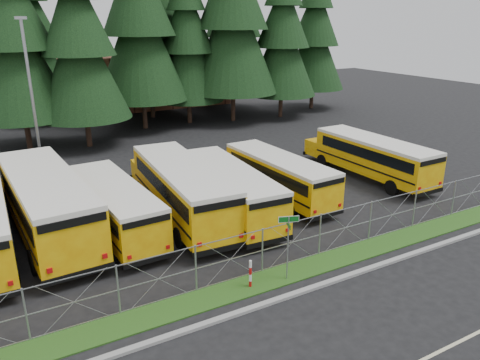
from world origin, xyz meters
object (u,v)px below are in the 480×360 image
object	(u,v)px
bus_3	(113,207)
bus_6	(276,177)
bus_4	(180,191)
bus_2	(46,204)
bus_east	(370,158)
street_sign	(288,234)
bus_5	(227,191)
striped_bollard	(250,274)
light_standard	(31,92)

from	to	relation	value
bus_3	bus_6	bearing A→B (deg)	-2.77
bus_3	bus_4	size ratio (longest dim) A/B	0.86
bus_3	bus_4	xyz separation A→B (m)	(3.53, -0.01, 0.21)
bus_2	bus_east	xyz separation A→B (m)	(19.74, -1.31, -0.25)
bus_4	street_sign	distance (m)	8.04
bus_5	bus_east	bearing A→B (deg)	7.80
bus_2	street_sign	distance (m)	11.97
bus_2	striped_bollard	world-z (taller)	bus_2
bus_3	street_sign	distance (m)	9.31
bus_3	light_standard	bearing A→B (deg)	95.74
bus_4	bus_east	bearing A→B (deg)	3.20
bus_5	street_sign	distance (m)	7.17
striped_bollard	light_standard	bearing A→B (deg)	104.31
bus_2	striped_bollard	bearing A→B (deg)	-58.68
bus_6	bus_east	distance (m)	7.31
street_sign	striped_bollard	distance (m)	2.15
bus_east	striped_bollard	xyz separation A→B (m)	(-13.60, -7.60, -0.76)
bus_6	light_standard	world-z (taller)	light_standard
bus_east	bus_6	bearing A→B (deg)	178.11
light_standard	striped_bollard	bearing A→B (deg)	-75.69
bus_2	bus_east	distance (m)	19.79
bus_2	striped_bollard	xyz separation A→B (m)	(6.14, -8.91, -1.01)
bus_3	bus_6	xyz separation A→B (m)	(9.52, -0.00, -0.01)
bus_6	striped_bollard	distance (m)	9.98
bus_4	bus_6	distance (m)	6.00
bus_6	bus_east	xyz separation A→B (m)	(7.30, -0.11, 0.08)
bus_2	bus_4	bearing A→B (deg)	-13.84
bus_2	bus_3	world-z (taller)	bus_2
bus_2	light_standard	size ratio (longest dim) A/B	1.21
bus_5	bus_east	xyz separation A→B (m)	(11.00, 0.75, 0.00)
bus_4	bus_6	xyz separation A→B (m)	(6.00, 0.01, -0.22)
bus_3	bus_5	size ratio (longest dim) A/B	0.95
street_sign	bus_6	bearing A→B (deg)	59.31
bus_2	bus_5	world-z (taller)	bus_2
bus_3	striped_bollard	distance (m)	8.39
bus_east	bus_3	bearing A→B (deg)	178.59
bus_2	bus_3	size ratio (longest dim) A/B	1.24
striped_bollard	street_sign	bearing A→B (deg)	-7.63
bus_6	bus_5	bearing A→B (deg)	-169.26
striped_bollard	bus_6	bearing A→B (deg)	50.78
bus_2	bus_6	size ratio (longest dim) A/B	1.25
bus_5	light_standard	world-z (taller)	light_standard
bus_3	light_standard	distance (m)	12.76
bus_east	bus_5	bearing A→B (deg)	-177.11
light_standard	bus_5	bearing A→B (deg)	-59.22
striped_bollard	bus_east	bearing A→B (deg)	29.21
bus_3	bus_6	distance (m)	9.52
light_standard	bus_3	bearing A→B (deg)	-81.50
bus_3	street_sign	world-z (taller)	street_sign
bus_6	light_standard	bearing A→B (deg)	131.07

